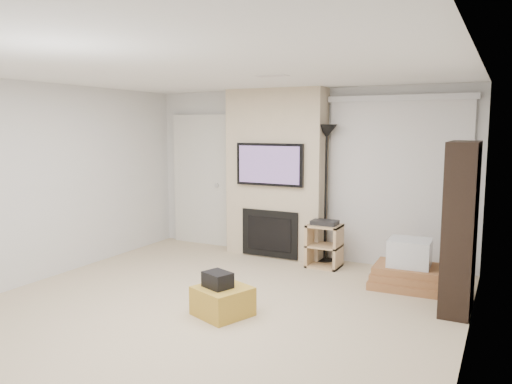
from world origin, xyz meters
The scene contains 15 objects.
floor centered at (0.00, 0.00, 0.00)m, with size 5.00×5.50×0.00m, color beige.
ceiling centered at (0.00, 0.00, 2.50)m, with size 5.00×5.50×0.00m, color white.
wall_back centered at (0.00, 2.75, 1.25)m, with size 5.00×2.50×0.00m, color silver.
wall_left centered at (-2.50, 0.00, 1.25)m, with size 5.50×2.50×0.00m, color silver.
wall_right centered at (2.50, 0.00, 1.25)m, with size 5.50×2.50×0.00m, color silver.
hvac_vent centered at (0.40, 0.80, 2.50)m, with size 0.35×0.18×0.01m, color silver.
ottoman centered at (0.19, 0.07, 0.15)m, with size 0.50×0.50×0.30m, color #B99030.
black_bag centered at (0.14, 0.04, 0.38)m, with size 0.28×0.22×0.16m, color black.
fireplace_wall centered at (-0.35, 2.54, 1.24)m, with size 1.50×0.47×2.50m.
entry_door centered at (-1.80, 2.71, 1.05)m, with size 1.02×0.11×2.14m.
vertical_blinds centered at (1.40, 2.70, 1.27)m, with size 1.98×0.10×2.37m.
floor_lamp centered at (0.45, 2.50, 1.56)m, with size 0.29×0.29×1.98m.
av_stand centered at (0.53, 2.26, 0.35)m, with size 0.45×0.38×0.66m.
box_stack centered at (1.75, 1.88, 0.23)m, with size 0.92×0.71×0.60m.
bookshelf centered at (2.34, 1.36, 0.90)m, with size 0.30×0.80×1.80m.
Camera 1 is at (2.76, -4.22, 1.95)m, focal length 35.00 mm.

